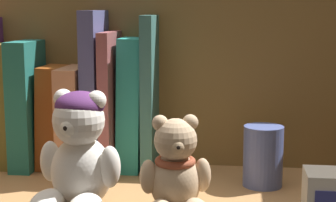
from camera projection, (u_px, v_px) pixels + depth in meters
shelf_board at (140, 197)px, 76.17cm from camera, size 71.19×26.75×2.00cm
shelf_back_panel at (154, 73)px, 87.28cm from camera, size 73.59×1.20×33.05cm
book_4 at (11, 104)px, 87.74cm from camera, size 2.69×9.91×19.26cm
book_5 at (32, 103)px, 87.29cm from camera, size 3.36×13.06×19.66cm
book_6 at (55, 116)px, 87.15cm from camera, size 3.95×9.35×15.89cm
book_7 at (79, 116)px, 86.69cm from camera, size 3.36×14.74×15.83cm
book_8 at (99, 90)px, 85.60cm from camera, size 2.32×13.95×24.26cm
book_9 at (114, 100)px, 85.56cm from camera, size 1.62×14.85×21.16cm
book_10 at (133, 104)px, 85.29cm from camera, size 3.92×9.19×20.25cm
book_11 at (152, 93)px, 84.64cm from camera, size 1.77×10.64×23.56cm
teddy_bear_larger at (79, 153)px, 67.82cm from camera, size 11.01×11.47×14.82cm
teddy_bear_smaller at (176, 172)px, 66.67cm from camera, size 9.11×9.39×12.03cm
pillar_candle at (263, 156)px, 77.17cm from camera, size 5.51×5.51×8.50cm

